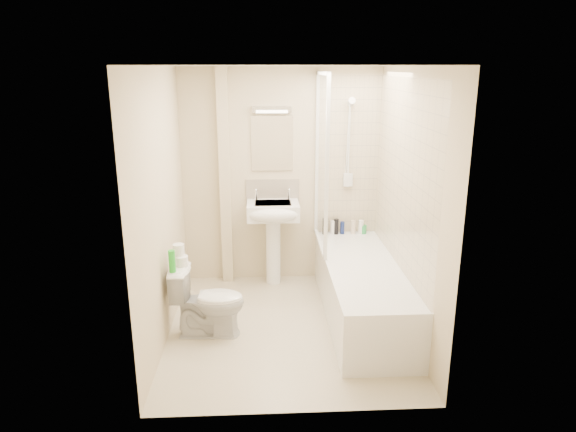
{
  "coord_description": "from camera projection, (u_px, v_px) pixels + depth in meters",
  "views": [
    {
      "loc": [
        -0.22,
        -4.38,
        2.39
      ],
      "look_at": [
        0.02,
        0.2,
        1.05
      ],
      "focal_mm": 32.0,
      "sensor_mm": 36.0,
      "label": 1
    }
  ],
  "objects": [
    {
      "name": "wall_back",
      "position": [
        281.0,
        177.0,
        5.74
      ],
      "size": [
        2.2,
        0.02,
        2.4
      ],
      "primitive_type": "cube",
      "color": "beige",
      "rests_on": "ground"
    },
    {
      "name": "wall_right",
      "position": [
        409.0,
        205.0,
        4.6
      ],
      "size": [
        0.02,
        2.5,
        2.4
      ],
      "primitive_type": "cube",
      "color": "beige",
      "rests_on": "ground"
    },
    {
      "name": "splashback",
      "position": [
        272.0,
        192.0,
        5.78
      ],
      "size": [
        0.6,
        0.02,
        0.3
      ],
      "primitive_type": "cube",
      "color": "beige",
      "rests_on": "wall_back"
    },
    {
      "name": "mirror",
      "position": [
        272.0,
        144.0,
        5.62
      ],
      "size": [
        0.46,
        0.01,
        0.6
      ],
      "primitive_type": "cube",
      "color": "white",
      "rests_on": "wall_back"
    },
    {
      "name": "bathtub",
      "position": [
        362.0,
        289.0,
        5.03
      ],
      "size": [
        0.7,
        2.1,
        0.55
      ],
      "color": "white",
      "rests_on": "ground"
    },
    {
      "name": "bottle_blue",
      "position": [
        342.0,
        228.0,
        5.86
      ],
      "size": [
        0.05,
        0.05,
        0.14
      ],
      "primitive_type": "cylinder",
      "color": "navy",
      "rests_on": "bathtub"
    },
    {
      "name": "ceiling",
      "position": [
        286.0,
        65.0,
        4.21
      ],
      "size": [
        2.2,
        2.5,
        0.02
      ],
      "primitive_type": "cube",
      "color": "white",
      "rests_on": "wall_back"
    },
    {
      "name": "toilet",
      "position": [
        208.0,
        301.0,
        4.69
      ],
      "size": [
        0.44,
        0.69,
        0.66
      ],
      "primitive_type": "imported",
      "rotation": [
        0.0,
        0.0,
        1.51
      ],
      "color": "white",
      "rests_on": "ground"
    },
    {
      "name": "bottle_cream",
      "position": [
        353.0,
        227.0,
        5.86
      ],
      "size": [
        0.05,
        0.05,
        0.16
      ],
      "primitive_type": "cylinder",
      "color": "beige",
      "rests_on": "bathtub"
    },
    {
      "name": "wall_left",
      "position": [
        161.0,
        208.0,
        4.49
      ],
      "size": [
        0.02,
        2.5,
        2.4
      ],
      "primitive_type": "cube",
      "color": "beige",
      "rests_on": "ground"
    },
    {
      "name": "bottle_black_a",
      "position": [
        325.0,
        226.0,
        5.84
      ],
      "size": [
        0.06,
        0.06,
        0.19
      ],
      "primitive_type": "cylinder",
      "color": "black",
      "rests_on": "bathtub"
    },
    {
      "name": "tile_back",
      "position": [
        348.0,
        157.0,
        5.71
      ],
      "size": [
        0.7,
        0.01,
        1.75
      ],
      "primitive_type": "cube",
      "color": "beige",
      "rests_on": "wall_back"
    },
    {
      "name": "toilet_roll_upper",
      "position": [
        179.0,
        250.0,
        4.61
      ],
      "size": [
        0.1,
        0.1,
        0.11
      ],
      "primitive_type": "cylinder",
      "color": "white",
      "rests_on": "toilet_roll_lower"
    },
    {
      "name": "shower_fixture",
      "position": [
        349.0,
        147.0,
        5.63
      ],
      "size": [
        0.1,
        0.16,
        0.99
      ],
      "color": "white",
      "rests_on": "wall_back"
    },
    {
      "name": "shower_screen",
      "position": [
        321.0,
        162.0,
        5.26
      ],
      "size": [
        0.04,
        0.92,
        1.8
      ],
      "color": "white",
      "rests_on": "bathtub"
    },
    {
      "name": "tile_right",
      "position": [
        403.0,
        176.0,
        4.73
      ],
      "size": [
        0.01,
        2.1,
        1.75
      ],
      "primitive_type": "cube",
      "color": "beige",
      "rests_on": "wall_right"
    },
    {
      "name": "strip_light",
      "position": [
        272.0,
        109.0,
        5.5
      ],
      "size": [
        0.42,
        0.07,
        0.07
      ],
      "primitive_type": "cube",
      "color": "silver",
      "rests_on": "wall_back"
    },
    {
      "name": "bottle_white_b",
      "position": [
        361.0,
        227.0,
        5.86
      ],
      "size": [
        0.06,
        0.06,
        0.16
      ],
      "primitive_type": "cylinder",
      "color": "white",
      "rests_on": "bathtub"
    },
    {
      "name": "floor",
      "position": [
        287.0,
        328.0,
        4.88
      ],
      "size": [
        2.5,
        2.5,
        0.0
      ],
      "primitive_type": "plane",
      "color": "beige",
      "rests_on": "ground"
    },
    {
      "name": "bottle_black_b",
      "position": [
        336.0,
        227.0,
        5.85
      ],
      "size": [
        0.06,
        0.06,
        0.17
      ],
      "primitive_type": "cylinder",
      "color": "black",
      "rests_on": "bathtub"
    },
    {
      "name": "bottle_green",
      "position": [
        363.0,
        229.0,
        5.87
      ],
      "size": [
        0.07,
        0.07,
        0.1
      ],
      "primitive_type": "cylinder",
      "color": "green",
      "rests_on": "bathtub"
    },
    {
      "name": "toilet_roll_lower",
      "position": [
        181.0,
        261.0,
        4.62
      ],
      "size": [
        0.12,
        0.12,
        0.09
      ],
      "primitive_type": "cylinder",
      "color": "white",
      "rests_on": "toilet"
    },
    {
      "name": "green_bottle",
      "position": [
        172.0,
        261.0,
        4.46
      ],
      "size": [
        0.06,
        0.06,
        0.2
      ],
      "primitive_type": "cylinder",
      "color": "green",
      "rests_on": "toilet"
    },
    {
      "name": "bottle_white_a",
      "position": [
        333.0,
        227.0,
        5.85
      ],
      "size": [
        0.05,
        0.05,
        0.16
      ],
      "primitive_type": "cylinder",
      "color": "white",
      "rests_on": "bathtub"
    },
    {
      "name": "pedestal_sink",
      "position": [
        273.0,
        220.0,
        5.63
      ],
      "size": [
        0.57,
        0.51,
        1.09
      ],
      "color": "white",
      "rests_on": "ground"
    },
    {
      "name": "pipe_boxing",
      "position": [
        225.0,
        179.0,
        5.66
      ],
      "size": [
        0.12,
        0.12,
        2.4
      ],
      "primitive_type": "cube",
      "color": "beige",
      "rests_on": "ground"
    }
  ]
}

